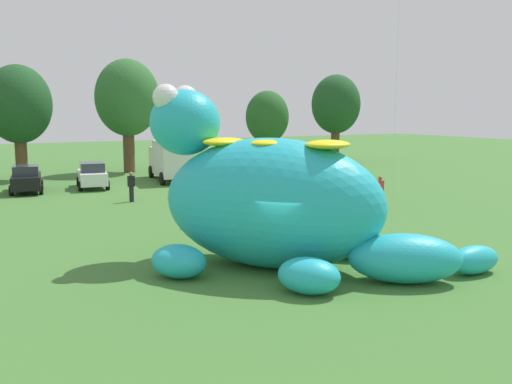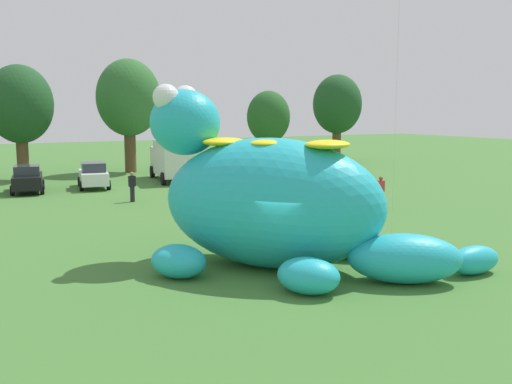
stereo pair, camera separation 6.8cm
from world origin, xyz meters
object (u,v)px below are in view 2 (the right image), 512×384
object	(u,v)px
spectator_wandering	(314,194)
car_black	(28,179)
giant_inflatable_creature	(271,201)
box_truck	(171,159)
spectator_far_side	(213,186)
car_white	(94,175)
spectator_mid_field	(202,208)
spectator_by_cars	(381,192)
spectator_near_inflatable	(132,187)

from	to	relation	value
spectator_wandering	car_black	bearing A→B (deg)	130.87
giant_inflatable_creature	box_truck	distance (m)	24.17
box_truck	spectator_far_side	world-z (taller)	box_truck
spectator_far_side	car_white	bearing A→B (deg)	118.32
car_white	spectator_mid_field	size ratio (longest dim) A/B	2.53
car_black	box_truck	size ratio (longest dim) A/B	0.65
spectator_by_cars	spectator_far_side	xyz separation A→B (m)	(-6.67, 6.63, 0.00)
box_truck	spectator_near_inflatable	bearing A→B (deg)	-123.75
car_black	box_truck	distance (m)	10.20
spectator_near_inflatable	spectator_wandering	bearing A→B (deg)	-43.74
spectator_mid_field	spectator_far_side	size ratio (longest dim) A/B	1.00
car_white	spectator_far_side	bearing A→B (deg)	-61.68
spectator_mid_field	spectator_by_cars	size ratio (longest dim) A/B	1.00
car_black	car_white	xyz separation A→B (m)	(4.13, 0.01, 0.00)
spectator_far_side	spectator_wandering	bearing A→B (deg)	-57.99
spectator_far_side	car_black	bearing A→B (deg)	135.31
car_white	spectator_far_side	world-z (taller)	car_white
car_white	spectator_near_inflatable	world-z (taller)	car_white
spectator_wandering	spectator_far_side	distance (m)	6.26
giant_inflatable_creature	spectator_near_inflatable	size ratio (longest dim) A/B	6.07
box_truck	spectator_far_side	bearing A→B (deg)	-97.12
box_truck	spectator_near_inflatable	size ratio (longest dim) A/B	3.89
giant_inflatable_creature	spectator_mid_field	xyz separation A→B (m)	(0.65, 7.18, -1.36)
car_black	spectator_far_side	xyz separation A→B (m)	(8.85, -8.76, -0.01)
box_truck	spectator_wandering	bearing A→B (deg)	-82.31
spectator_by_cars	spectator_far_side	bearing A→B (deg)	135.17
giant_inflatable_creature	car_white	xyz separation A→B (m)	(-0.58, 22.32, -1.35)
giant_inflatable_creature	spectator_mid_field	bearing A→B (deg)	84.80
box_truck	spectator_far_side	xyz separation A→B (m)	(-1.25, -10.00, -0.75)
giant_inflatable_creature	car_white	size ratio (longest dim) A/B	2.40
car_white	spectator_mid_field	distance (m)	15.20
giant_inflatable_creature	spectator_by_cars	xyz separation A→B (m)	(10.82, 6.92, -1.36)
giant_inflatable_creature	spectator_by_cars	bearing A→B (deg)	32.61
car_white	box_truck	distance (m)	6.15
spectator_near_inflatable	spectator_wandering	xyz separation A→B (m)	(7.50, -7.18, 0.00)
spectator_near_inflatable	spectator_by_cars	bearing A→B (deg)	-38.07
spectator_near_inflatable	spectator_wandering	world-z (taller)	same
car_black	spectator_mid_field	size ratio (longest dim) A/B	2.53
box_truck	spectator_by_cars	bearing A→B (deg)	-71.94
car_black	car_white	size ratio (longest dim) A/B	1.00
spectator_near_inflatable	spectator_far_side	world-z (taller)	same
spectator_mid_field	spectator_wandering	world-z (taller)	same
giant_inflatable_creature	car_black	world-z (taller)	giant_inflatable_creature
box_truck	spectator_mid_field	distance (m)	17.07
spectator_mid_field	spectator_by_cars	world-z (taller)	same
spectator_by_cars	spectator_wandering	bearing A→B (deg)	158.43
spectator_far_side	spectator_by_cars	bearing A→B (deg)	-44.83
car_white	spectator_near_inflatable	bearing A→B (deg)	-85.50
giant_inflatable_creature	spectator_far_side	xyz separation A→B (m)	(4.15, 13.55, -1.36)
spectator_mid_field	spectator_wandering	bearing A→B (deg)	8.95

